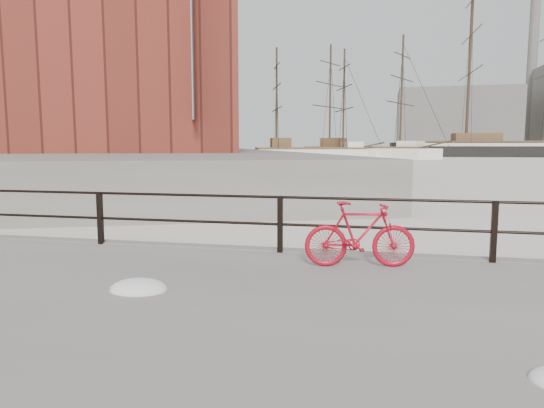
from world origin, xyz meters
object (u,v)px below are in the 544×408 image
at_px(bicycle, 360,234).
at_px(workboat_far, 101,165).
at_px(schooner_left, 310,159).
at_px(workboat_near, 99,171).
at_px(schooner_mid, 363,158).

relative_size(bicycle, workboat_far, 0.17).
xyz_separation_m(schooner_left, workboat_near, (-12.82, -39.88, 0.00)).
bearing_deg(schooner_left, workboat_near, -127.01).
bearing_deg(schooner_mid, schooner_left, -115.89).
distance_m(bicycle, workboat_near, 37.86).
relative_size(schooner_mid, workboat_near, 2.43).
bearing_deg(schooner_left, workboat_far, -144.60).
xyz_separation_m(schooner_mid, workboat_far, (-28.05, -35.12, 0.00)).
bearing_deg(schooner_mid, bicycle, -65.57).
relative_size(bicycle, schooner_left, 0.07).
bearing_deg(schooner_mid, workboat_near, -91.14).
bearing_deg(workboat_near, bicycle, -57.88).
relative_size(schooner_left, workboat_far, 2.34).
distance_m(bicycle, schooner_mid, 77.10).
bearing_deg(bicycle, workboat_far, 115.53).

